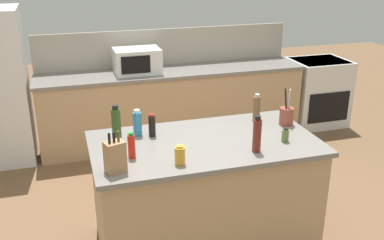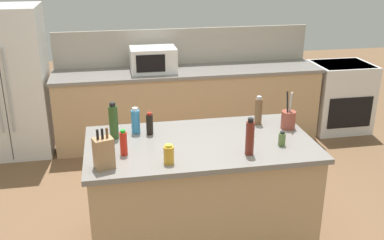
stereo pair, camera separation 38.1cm
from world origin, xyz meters
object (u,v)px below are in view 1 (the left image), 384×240
Objects in this scene: honey_jar at (180,155)px; utensil_crock at (287,115)px; hot_sauce_bottle at (132,146)px; soy_sauce_bottle at (152,126)px; knife_block at (115,157)px; olive_oil_bottle at (116,125)px; pepper_grinder at (257,109)px; spice_jar_oregano at (285,135)px; vinegar_bottle at (257,135)px; dish_soap_bottle at (137,123)px; range_oven at (317,92)px; microwave at (137,61)px.

utensil_crock is at bearing 23.60° from honey_jar.
hot_sauce_bottle is at bearing 146.53° from honey_jar.
knife_block is at bearing -124.25° from soy_sauce_bottle.
knife_block is 0.97× the size of olive_oil_bottle.
pepper_grinder is 0.94m from soy_sauce_bottle.
spice_jar_oregano is (-0.18, -0.32, -0.03)m from utensil_crock.
knife_block is at bearing -178.63° from vinegar_bottle.
utensil_crock is 1.46× the size of dish_soap_bottle.
dish_soap_bottle is at bearing 107.52° from honey_jar.
pepper_grinder is 2.18× the size of spice_jar_oregano.
soy_sauce_bottle is at bearing -23.93° from dish_soap_bottle.
hot_sauce_bottle is (-1.16, -0.41, -0.03)m from pepper_grinder.
range_oven is at bearing 51.98° from utensil_crock.
microwave is 2.51× the size of dish_soap_bottle.
hot_sauce_bottle is 0.42m from soy_sauce_bottle.
vinegar_bottle reaches higher than pepper_grinder.
vinegar_bottle is (-0.26, -0.57, 0.02)m from pepper_grinder.
utensil_crock is 1.44m from olive_oil_bottle.
microwave is 2.49m from spice_jar_oregano.
dish_soap_bottle is at bearing 144.65° from vinegar_bottle.
knife_block is at bearing -174.48° from spice_jar_oregano.
pepper_grinder is at bearing 3.50° from soy_sauce_bottle.
range_oven is at bearing 50.07° from vinegar_bottle.
pepper_grinder reaches higher than spice_jar_oregano.
microwave is (-2.52, 0.00, 0.62)m from range_oven.
spice_jar_oregano is at bearing -126.90° from range_oven.
knife_block is 0.52m from olive_oil_bottle.
range_oven is 3.02m from spice_jar_oregano.
honey_jar is at bearing -93.55° from microwave.
range_oven is 2.60m from microwave.
utensil_crock is at bearing 42.22° from vinegar_bottle.
honey_jar is 0.37m from hot_sauce_bottle.
knife_block reaches higher than hot_sauce_bottle.
knife_block is 2.02× the size of honey_jar.
dish_soap_bottle is at bearing 48.86° from knife_block.
dish_soap_bottle reaches higher than hot_sauce_bottle.
utensil_crock is 0.26m from pepper_grinder.
pepper_grinder is at bearing 65.78° from vinegar_bottle.
hot_sauce_bottle reaches higher than range_oven.
utensil_crock is 0.37m from spice_jar_oregano.
range_oven is 8.03× the size of spice_jar_oregano.
utensil_crock is at bearing -128.02° from range_oven.
olive_oil_bottle is 1.32m from spice_jar_oregano.
spice_jar_oregano is (0.04, -0.46, -0.06)m from pepper_grinder.
knife_block is 0.65m from soy_sauce_bottle.
utensil_crock is 1.07× the size of olive_oil_bottle.
microwave is 2.93× the size of soy_sauce_bottle.
dish_soap_bottle is at bearing -146.16° from range_oven.
soy_sauce_bottle is at bearing -144.45° from range_oven.
spice_jar_oregano is 0.40× the size of vinegar_bottle.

